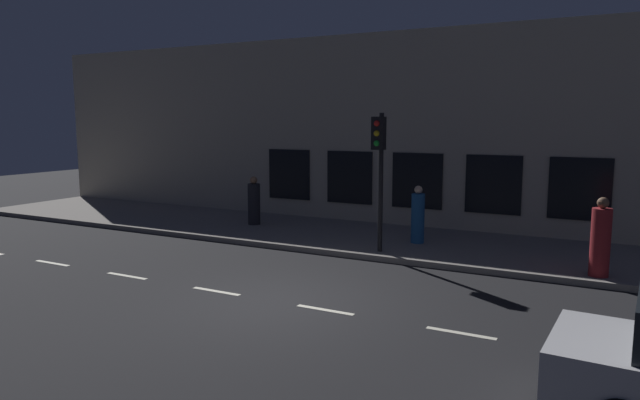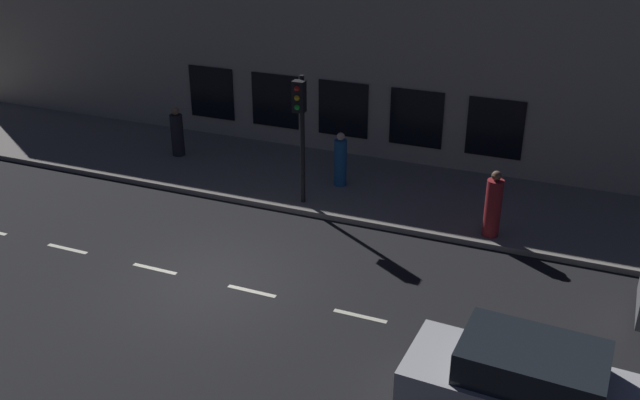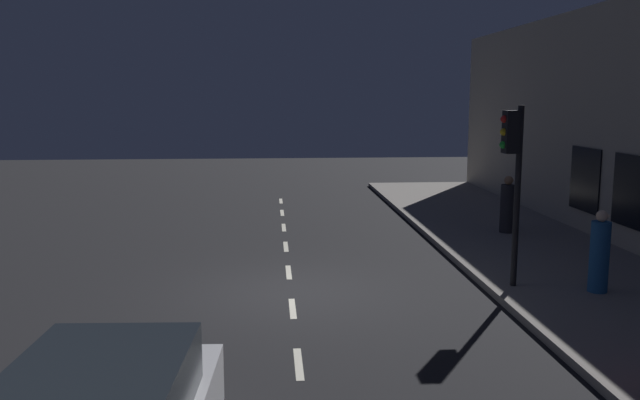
# 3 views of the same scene
# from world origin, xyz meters

# --- Properties ---
(ground_plane) EXTENTS (60.00, 60.00, 0.00)m
(ground_plane) POSITION_xyz_m (0.00, 0.00, 0.00)
(ground_plane) COLOR black
(sidewalk) EXTENTS (4.50, 32.00, 0.15)m
(sidewalk) POSITION_xyz_m (6.25, 0.00, 0.07)
(sidewalk) COLOR gray
(sidewalk) RESTS_ON ground
(building_facade) EXTENTS (0.65, 32.00, 6.46)m
(building_facade) POSITION_xyz_m (8.80, 0.00, 3.22)
(building_facade) COLOR #B2A893
(building_facade) RESTS_ON ground
(lane_centre_line) EXTENTS (0.12, 27.20, 0.01)m
(lane_centre_line) POSITION_xyz_m (0.00, -1.00, 0.00)
(lane_centre_line) COLOR beige
(lane_centre_line) RESTS_ON ground
(traffic_light) EXTENTS (0.47, 0.32, 3.64)m
(traffic_light) POSITION_xyz_m (4.40, -0.30, 2.74)
(traffic_light) COLOR black
(traffic_light) RESTS_ON sidewalk
(pedestrian_0) EXTENTS (0.55, 0.55, 1.78)m
(pedestrian_0) POSITION_xyz_m (4.50, -5.54, 0.96)
(pedestrian_0) COLOR maroon
(pedestrian_0) RESTS_ON sidewalk
(pedestrian_1) EXTENTS (0.50, 0.50, 1.61)m
(pedestrian_1) POSITION_xyz_m (6.29, 4.90, 0.88)
(pedestrian_1) COLOR #232328
(pedestrian_1) RESTS_ON sidewalk
(pedestrian_2) EXTENTS (0.49, 0.49, 1.63)m
(pedestrian_2) POSITION_xyz_m (6.02, -0.85, 0.90)
(pedestrian_2) COLOR #1E5189
(pedestrian_2) RESTS_ON sidewalk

